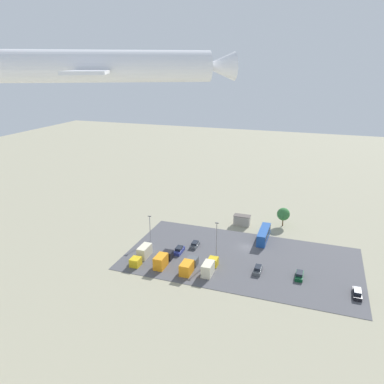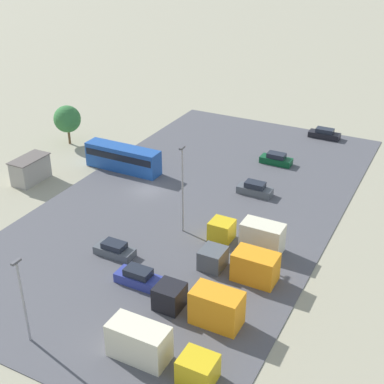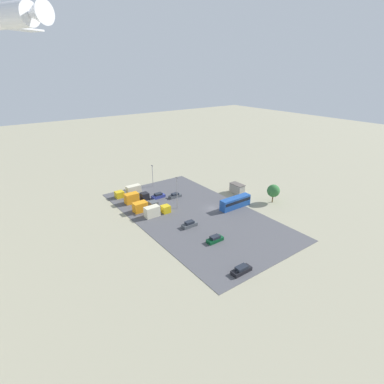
# 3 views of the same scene
# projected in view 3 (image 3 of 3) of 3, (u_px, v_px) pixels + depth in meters

# --- Properties ---
(ground_plane) EXTENTS (400.00, 400.00, 0.00)m
(ground_plane) POSITION_uv_depth(u_px,v_px,m) (212.00, 208.00, 91.23)
(ground_plane) COLOR gray
(parking_lot_surface) EXTENTS (59.89, 32.39, 0.08)m
(parking_lot_surface) POSITION_uv_depth(u_px,v_px,m) (194.00, 214.00, 87.38)
(parking_lot_surface) COLOR #4C4C51
(parking_lot_surface) RESTS_ON ground
(shed_building) EXTENTS (5.21, 2.75, 3.25)m
(shed_building) POSITION_uv_depth(u_px,v_px,m) (237.00, 188.00, 101.98)
(shed_building) COLOR #9E998E
(shed_building) RESTS_ON ground
(bus) EXTENTS (2.49, 10.63, 3.32)m
(bus) POSITION_uv_depth(u_px,v_px,m) (235.00, 202.00, 91.00)
(bus) COLOR #1E4C9E
(bus) RESTS_ON ground
(parked_car_0) EXTENTS (1.79, 4.72, 1.51)m
(parked_car_0) POSITION_uv_depth(u_px,v_px,m) (241.00, 270.00, 62.23)
(parked_car_0) COLOR black
(parked_car_0) RESTS_ON ground
(parked_car_1) EXTENTS (1.75, 4.30, 1.61)m
(parked_car_1) POSITION_uv_depth(u_px,v_px,m) (190.00, 224.00, 80.29)
(parked_car_1) COLOR #4C5156
(parked_car_1) RESTS_ON ground
(parked_car_2) EXTENTS (1.83, 4.44, 1.66)m
(parked_car_2) POSITION_uv_depth(u_px,v_px,m) (158.00, 196.00, 98.20)
(parked_car_2) COLOR navy
(parked_car_2) RESTS_ON ground
(parked_car_3) EXTENTS (1.77, 4.36, 1.55)m
(parked_car_3) POSITION_uv_depth(u_px,v_px,m) (215.00, 239.00, 73.40)
(parked_car_3) COLOR #0C4723
(parked_car_3) RESTS_ON ground
(parked_car_4) EXTENTS (1.77, 4.18, 1.46)m
(parked_car_4) POSITION_uv_depth(u_px,v_px,m) (175.00, 196.00, 98.63)
(parked_car_4) COLOR #4C5156
(parked_car_4) RESTS_ON ground
(parked_truck_0) EXTENTS (2.43, 7.85, 3.18)m
(parked_truck_0) POSITION_uv_depth(u_px,v_px,m) (135.00, 198.00, 94.98)
(parked_truck_0) COLOR black
(parked_truck_0) RESTS_ON ground
(parked_truck_1) EXTENTS (2.31, 7.86, 3.08)m
(parked_truck_1) POSITION_uv_depth(u_px,v_px,m) (156.00, 211.00, 86.25)
(parked_truck_1) COLOR gold
(parked_truck_1) RESTS_ON ground
(parked_truck_2) EXTENTS (2.54, 7.59, 2.90)m
(parked_truck_2) POSITION_uv_depth(u_px,v_px,m) (144.00, 206.00, 89.34)
(parked_truck_2) COLOR #4C5156
(parked_truck_2) RESTS_ON ground
(parked_truck_3) EXTENTS (2.36, 8.84, 3.02)m
(parked_truck_3) POSITION_uv_depth(u_px,v_px,m) (130.00, 191.00, 100.21)
(parked_truck_3) COLOR gold
(parked_truck_3) RESTS_ON ground
(tree_near_shed) EXTENTS (3.99, 3.99, 5.92)m
(tree_near_shed) POSITION_uv_depth(u_px,v_px,m) (273.00, 191.00, 93.97)
(tree_near_shed) COLOR brown
(tree_near_shed) RESTS_ON ground
(light_pole_lot_centre) EXTENTS (0.90, 0.28, 7.79)m
(light_pole_lot_centre) POSITION_uv_depth(u_px,v_px,m) (153.00, 175.00, 106.62)
(light_pole_lot_centre) COLOR gray
(light_pole_lot_centre) RESTS_ON ground
(light_pole_lot_edge) EXTENTS (0.90, 0.28, 9.91)m
(light_pole_lot_edge) POSITION_uv_depth(u_px,v_px,m) (177.00, 192.00, 89.24)
(light_pole_lot_edge) COLOR gray
(light_pole_lot_edge) RESTS_ON ground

